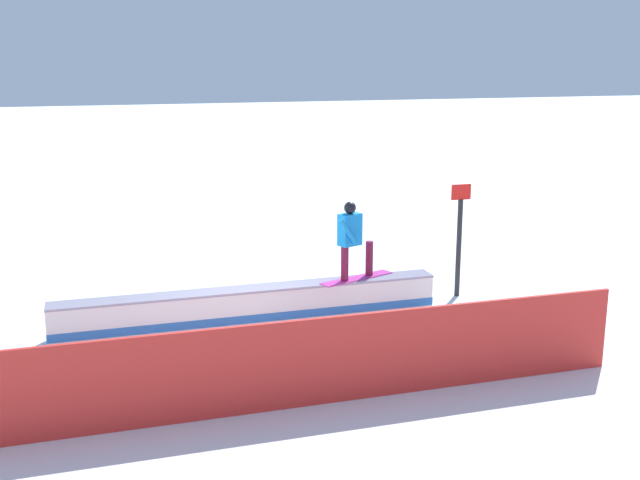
# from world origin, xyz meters

# --- Properties ---
(ground_plane) EXTENTS (120.00, 120.00, 0.00)m
(ground_plane) POSITION_xyz_m (0.00, 0.00, 0.00)
(ground_plane) COLOR white
(grind_box) EXTENTS (6.95, 0.56, 0.67)m
(grind_box) POSITION_xyz_m (0.00, 0.00, 0.30)
(grind_box) COLOR white
(grind_box) RESTS_ON ground_plane
(snowboarder) EXTENTS (1.54, 0.80, 1.47)m
(snowboarder) POSITION_xyz_m (-1.90, 0.02, 1.47)
(snowboarder) COLOR #BB2D95
(snowboarder) RESTS_ON grind_box
(safety_fence) EXTENTS (9.72, 0.18, 1.26)m
(safety_fence) POSITION_xyz_m (0.00, 3.50, 0.63)
(safety_fence) COLOR red
(safety_fence) RESTS_ON ground_plane
(trail_marker) EXTENTS (0.40, 0.10, 2.26)m
(trail_marker) POSITION_xyz_m (-4.29, -0.46, 1.20)
(trail_marker) COLOR #262628
(trail_marker) RESTS_ON ground_plane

